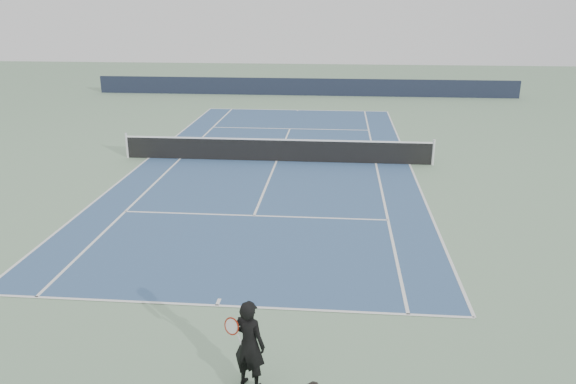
{
  "coord_description": "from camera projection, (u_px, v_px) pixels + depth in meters",
  "views": [
    {
      "loc": [
        2.52,
        -22.48,
        6.25
      ],
      "look_at": [
        1.14,
        -7.23,
        1.1
      ],
      "focal_mm": 35.0,
      "sensor_mm": 36.0,
      "label": 1
    }
  ],
  "objects": [
    {
      "name": "ground",
      "position": [
        277.0,
        161.0,
        23.43
      ],
      "size": [
        80.0,
        80.0,
        0.0
      ],
      "primitive_type": "plane",
      "color": "gray"
    },
    {
      "name": "court_surface",
      "position": [
        277.0,
        161.0,
        23.43
      ],
      "size": [
        10.97,
        23.77,
        0.01
      ],
      "primitive_type": "cube",
      "color": "#35537D",
      "rests_on": "ground"
    },
    {
      "name": "tennis_net",
      "position": [
        276.0,
        150.0,
        23.27
      ],
      "size": [
        12.9,
        0.1,
        1.07
      ],
      "color": "silver",
      "rests_on": "ground"
    },
    {
      "name": "windscreen_far",
      "position": [
        304.0,
        87.0,
        40.12
      ],
      "size": [
        30.0,
        0.25,
        1.2
      ],
      "primitive_type": "cube",
      "color": "black",
      "rests_on": "ground"
    },
    {
      "name": "tennis_player",
      "position": [
        249.0,
        344.0,
        9.43
      ],
      "size": [
        0.82,
        0.65,
        1.63
      ],
      "color": "black",
      "rests_on": "ground"
    }
  ]
}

